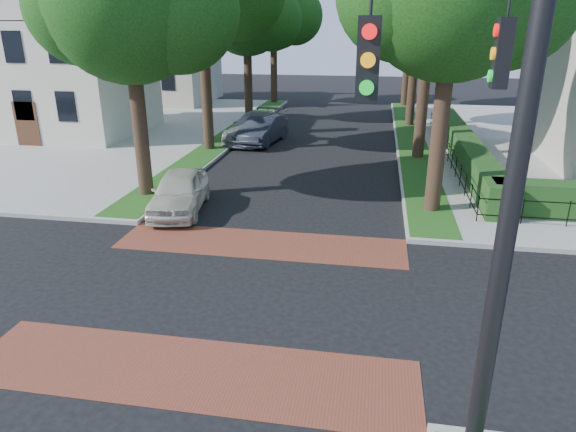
% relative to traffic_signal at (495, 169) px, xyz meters
% --- Properties ---
extents(ground, '(120.00, 120.00, 0.00)m').
position_rel_traffic_signal_xyz_m(ground, '(-4.89, 4.41, -4.71)').
color(ground, black).
rests_on(ground, ground).
extents(sidewalk_nw, '(30.00, 30.00, 0.15)m').
position_rel_traffic_signal_xyz_m(sidewalk_nw, '(-24.39, 23.41, -4.63)').
color(sidewalk_nw, gray).
rests_on(sidewalk_nw, ground).
extents(crosswalk_far, '(9.00, 2.20, 0.01)m').
position_rel_traffic_signal_xyz_m(crosswalk_far, '(-4.89, 7.61, -4.70)').
color(crosswalk_far, brown).
rests_on(crosswalk_far, ground).
extents(crosswalk_near, '(9.00, 2.20, 0.01)m').
position_rel_traffic_signal_xyz_m(crosswalk_near, '(-4.89, 1.21, -4.70)').
color(crosswalk_near, brown).
rests_on(crosswalk_near, ground).
extents(grass_strip_ne, '(1.60, 29.80, 0.02)m').
position_rel_traffic_signal_xyz_m(grass_strip_ne, '(0.51, 23.51, -4.55)').
color(grass_strip_ne, '#1D4F16').
rests_on(grass_strip_ne, sidewalk_ne).
extents(grass_strip_nw, '(1.60, 29.80, 0.02)m').
position_rel_traffic_signal_xyz_m(grass_strip_nw, '(-10.29, 23.51, -4.55)').
color(grass_strip_nw, '#1D4F16').
rests_on(grass_strip_nw, sidewalk_nw).
extents(tree_right_far, '(7.25, 6.23, 9.74)m').
position_rel_traffic_signal_xyz_m(tree_right_far, '(0.71, 28.64, 2.20)').
color(tree_right_far, black).
rests_on(tree_right_far, sidewalk_ne).
extents(tree_right_back, '(7.50, 6.45, 10.20)m').
position_rel_traffic_signal_xyz_m(tree_right_back, '(0.72, 37.64, 2.56)').
color(tree_right_back, black).
rests_on(tree_right_back, sidewalk_ne).
extents(tree_left_near, '(7.50, 6.45, 10.20)m').
position_rel_traffic_signal_xyz_m(tree_left_near, '(-10.28, 11.64, 2.56)').
color(tree_left_near, black).
rests_on(tree_left_near, sidewalk_nw).
extents(tree_left_far, '(7.00, 6.02, 9.86)m').
position_rel_traffic_signal_xyz_m(tree_left_far, '(-10.29, 28.63, 2.41)').
color(tree_left_far, black).
rests_on(tree_left_far, sidewalk_nw).
extents(tree_left_back, '(7.75, 6.66, 10.44)m').
position_rel_traffic_signal_xyz_m(tree_left_back, '(-10.28, 37.65, 2.70)').
color(tree_left_back, black).
rests_on(tree_left_back, sidewalk_nw).
extents(hedge_main_road, '(1.00, 18.00, 1.20)m').
position_rel_traffic_signal_xyz_m(hedge_main_road, '(2.81, 19.41, -3.96)').
color(hedge_main_road, '#1B4618').
rests_on(hedge_main_road, sidewalk_ne).
extents(fence_main_road, '(0.06, 18.00, 0.90)m').
position_rel_traffic_signal_xyz_m(fence_main_road, '(2.01, 19.41, -4.11)').
color(fence_main_road, black).
rests_on(fence_main_road, sidewalk_ne).
extents(house_left_near, '(10.00, 9.00, 10.14)m').
position_rel_traffic_signal_xyz_m(house_left_near, '(-20.38, 22.41, 0.33)').
color(house_left_near, beige).
rests_on(house_left_near, sidewalk_nw).
extents(house_left_far, '(10.00, 9.00, 10.14)m').
position_rel_traffic_signal_xyz_m(house_left_far, '(-20.38, 36.41, 0.33)').
color(house_left_far, '#BAB7A7').
rests_on(house_left_far, sidewalk_nw).
extents(traffic_signal, '(2.17, 2.00, 8.00)m').
position_rel_traffic_signal_xyz_m(traffic_signal, '(0.00, 0.00, 0.00)').
color(traffic_signal, black).
rests_on(traffic_signal, sidewalk_se).
extents(parked_car_front, '(2.40, 4.54, 1.47)m').
position_rel_traffic_signal_xyz_m(parked_car_front, '(-8.49, 10.13, -3.97)').
color(parked_car_front, beige).
rests_on(parked_car_front, ground).
extents(parked_car_middle, '(2.27, 4.88, 1.55)m').
position_rel_traffic_signal_xyz_m(parked_car_middle, '(-7.95, 21.82, -3.93)').
color(parked_car_middle, '#212631').
rests_on(parked_car_middle, ground).
extents(parked_car_rear, '(3.23, 5.96, 1.64)m').
position_rel_traffic_signal_xyz_m(parked_car_rear, '(-8.49, 22.36, -3.89)').
color(parked_car_rear, gray).
rests_on(parked_car_rear, ground).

